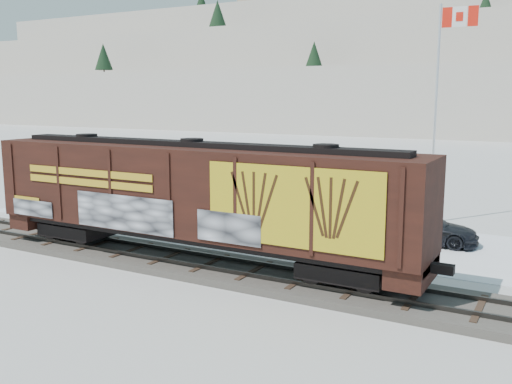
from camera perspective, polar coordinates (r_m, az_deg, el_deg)
The scene contains 8 objects.
ground at distance 21.77m, azimuth -0.17°, elevation -8.58°, with size 500.00×500.00×0.00m, color white.
rail_track at distance 21.73m, azimuth -0.18°, elevation -8.21°, with size 50.00×3.40×0.43m.
parking_strip at distance 28.30m, azimuth 7.27°, elevation -4.35°, with size 40.00×8.00×0.03m, color white.
hopper_railcar at distance 22.48m, azimuth -6.34°, elevation -0.16°, with size 18.52×3.06×4.63m.
flagpole at distance 31.79m, azimuth 17.54°, elevation 4.50°, with size 2.30×0.90×11.45m.
car_silver at distance 30.37m, azimuth -4.25°, elevation -2.01°, with size 1.59×3.96×1.35m, color #A1A3A8.
car_white at distance 26.46m, azimuth 5.45°, elevation -3.57°, with size 1.61×4.61×1.52m, color silver.
car_dark at distance 27.71m, azimuth 16.39°, elevation -3.42°, with size 2.00×4.93×1.43m, color black.
Camera 1 is at (10.10, -18.06, 6.76)m, focal length 40.00 mm.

